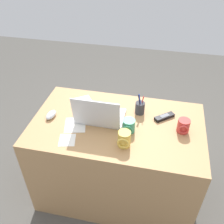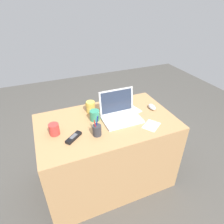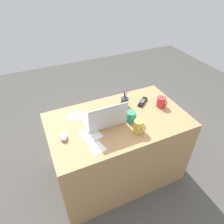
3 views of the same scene
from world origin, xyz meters
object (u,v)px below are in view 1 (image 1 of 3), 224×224
(coffee_mug_white, at_px, (183,126))
(coffee_mug_spare, at_px, (129,126))
(laptop, at_px, (99,115))
(coffee_mug_tall, at_px, (124,139))
(cordless_phone, at_px, (164,117))
(computer_mouse, at_px, (51,115))
(pen_holder, at_px, (140,108))

(coffee_mug_white, relative_size, coffee_mug_spare, 0.98)
(laptop, height_order, coffee_mug_tall, laptop)
(coffee_mug_tall, height_order, cordless_phone, coffee_mug_tall)
(coffee_mug_spare, xyz_separation_m, cordless_phone, (-0.23, -0.19, -0.03))
(computer_mouse, bearing_deg, coffee_mug_tall, 169.12)
(coffee_mug_white, distance_m, coffee_mug_tall, 0.43)
(coffee_mug_tall, height_order, pen_holder, pen_holder)
(coffee_mug_spare, bearing_deg, coffee_mug_tall, 87.29)
(coffee_mug_white, relative_size, cordless_phone, 0.65)
(coffee_mug_white, xyz_separation_m, cordless_phone, (0.13, -0.12, -0.04))
(coffee_mug_spare, bearing_deg, laptop, -16.22)
(cordless_phone, bearing_deg, pen_holder, -7.79)
(laptop, xyz_separation_m, coffee_mug_white, (-0.58, -0.01, -0.00))
(coffee_mug_white, height_order, pen_holder, pen_holder)
(computer_mouse, height_order, coffee_mug_tall, coffee_mug_tall)
(coffee_mug_white, bearing_deg, computer_mouse, 2.48)
(computer_mouse, relative_size, coffee_mug_white, 1.14)
(coffee_mug_white, bearing_deg, laptop, 0.94)
(coffee_mug_spare, xyz_separation_m, pen_holder, (-0.05, -0.22, 0.00))
(coffee_mug_spare, bearing_deg, cordless_phone, -140.70)
(coffee_mug_tall, xyz_separation_m, pen_holder, (-0.06, -0.36, -0.01))
(computer_mouse, bearing_deg, cordless_phone, -162.84)
(laptop, distance_m, coffee_mug_spare, 0.23)
(computer_mouse, bearing_deg, coffee_mug_white, -171.40)
(computer_mouse, distance_m, coffee_mug_tall, 0.60)
(coffee_mug_white, height_order, cordless_phone, coffee_mug_white)
(coffee_mug_white, bearing_deg, cordless_phone, -42.69)
(laptop, relative_size, computer_mouse, 3.08)
(coffee_mug_tall, distance_m, coffee_mug_spare, 0.14)
(pen_holder, bearing_deg, computer_mouse, 16.33)
(pen_holder, bearing_deg, coffee_mug_tall, 81.05)
(coffee_mug_tall, relative_size, cordless_phone, 0.74)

